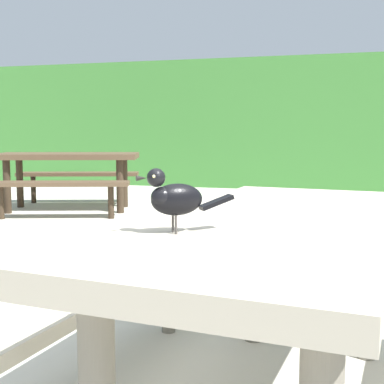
{
  "coord_description": "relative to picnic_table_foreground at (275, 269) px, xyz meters",
  "views": [
    {
      "loc": [
        0.13,
        -1.59,
        1.03
      ],
      "look_at": [
        -0.33,
        -0.04,
        0.84
      ],
      "focal_mm": 49.61,
      "sensor_mm": 36.0,
      "label": 1
    }
  ],
  "objects": [
    {
      "name": "picnic_table_mid_left",
      "position": [
        -3.25,
        4.34,
        0.0
      ],
      "size": [
        2.14,
        2.12,
        0.74
      ],
      "color": "brown",
      "rests_on": "ground"
    },
    {
      "name": "picnic_table_foreground",
      "position": [
        0.0,
        0.0,
        0.0
      ],
      "size": [
        1.85,
        1.87,
        0.74
      ],
      "color": "#B2A893",
      "rests_on": "ground"
    },
    {
      "name": "bird_grackle",
      "position": [
        -0.24,
        -0.38,
        0.29
      ],
      "size": [
        0.24,
        0.19,
        0.18
      ],
      "color": "black",
      "rests_on": "picnic_table_foreground"
    },
    {
      "name": "hedge_wall",
      "position": [
        0.1,
        8.57,
        0.6
      ],
      "size": [
        28.0,
        2.15,
        2.3
      ],
      "primitive_type": "cube",
      "color": "#428438",
      "rests_on": "ground"
    }
  ]
}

